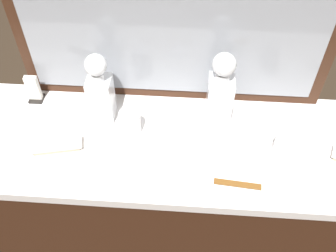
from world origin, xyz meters
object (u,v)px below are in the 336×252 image
Objects in this scene: crystal_tumbler_rear at (130,124)px; napkin_holder at (34,90)px; crystal_tumbler_right at (285,147)px; silver_brush_front at (57,146)px; tortoiseshell_comb at (237,184)px; porcelain_dish at (168,156)px; crystal_decanter_right at (220,97)px; crystal_decanter_center at (101,94)px.

napkin_holder is (-0.37, 0.13, 0.01)m from crystal_tumbler_rear.
crystal_tumbler_right is 0.88× the size of napkin_holder.
crystal_tumbler_right is 1.09× the size of crystal_tumbler_rear.
silver_brush_front is 0.61m from tortoiseshell_comb.
porcelain_dish is 0.24m from tortoiseshell_comb.
crystal_tumbler_rear is 0.51× the size of silver_brush_front.
tortoiseshell_comb is at bearing -76.88° from crystal_decanter_right.
silver_brush_front is at bearing -178.31° from crystal_tumbler_right.
crystal_tumbler_rear is at bearing 143.73° from porcelain_dish.
napkin_holder reaches higher than crystal_tumbler_rear.
crystal_tumbler_right is at bearing 39.54° from tortoiseshell_comb.
crystal_decanter_center reaches higher than crystal_tumbler_rear.
crystal_decanter_right reaches higher than napkin_holder.
crystal_decanter_right is at bearing 13.56° from crystal_tumbler_rear.
porcelain_dish is 0.56m from napkin_holder.
tortoiseshell_comb is at bearing -28.26° from crystal_tumbler_rear.
crystal_decanter_center is at bearing 167.57° from crystal_tumbler_right.
napkin_holder reaches higher than tortoiseshell_comb.
crystal_decanter_right is 0.30m from tortoiseshell_comb.
porcelain_dish reaches higher than tortoiseshell_comb.
napkin_holder reaches higher than porcelain_dish.
crystal_tumbler_rear is (0.11, -0.07, -0.07)m from crystal_decanter_center.
crystal_decanter_right reaches higher than crystal_tumbler_rear.
porcelain_dish is 0.52× the size of tortoiseshell_comb.
crystal_tumbler_rear is 0.17m from porcelain_dish.
silver_brush_front is 1.59× the size of napkin_holder.
crystal_decanter_center is 0.63m from crystal_tumbler_right.
crystal_decanter_center is 3.04× the size of crystal_tumbler_rear.
crystal_tumbler_right is at bearing -12.43° from crystal_decanter_center.
silver_brush_front is at bearing -129.69° from crystal_decanter_center.
crystal_decanter_center reaches higher than napkin_holder.
crystal_decanter_right is 0.57m from silver_brush_front.
tortoiseshell_comb is (0.36, -0.19, -0.04)m from crystal_tumbler_rear.
crystal_tumbler_right is (0.21, -0.14, -0.07)m from crystal_decanter_right.
crystal_decanter_center is (-0.40, -0.00, -0.01)m from crystal_decanter_right.
crystal_decanter_center is at bearing 150.69° from tortoiseshell_comb.
crystal_decanter_right is at bearing 16.86° from silver_brush_front.
napkin_holder reaches higher than silver_brush_front.
crystal_decanter_center is at bearing -179.43° from crystal_decanter_right.
crystal_decanter_center reaches higher than porcelain_dish.
silver_brush_front is (-0.53, -0.16, -0.11)m from crystal_decanter_right.
crystal_tumbler_rear is 0.81× the size of napkin_holder.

